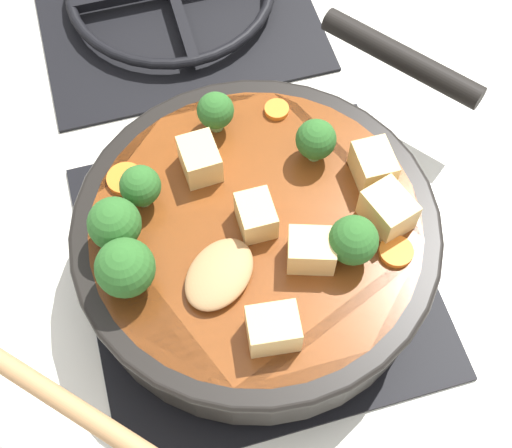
# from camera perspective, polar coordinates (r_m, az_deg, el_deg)

# --- Properties ---
(ground_plane) EXTENTS (2.40, 2.40, 0.00)m
(ground_plane) POSITION_cam_1_polar(r_m,az_deg,el_deg) (0.67, 0.00, -3.56)
(ground_plane) COLOR silver
(front_burner_grate) EXTENTS (0.31, 0.31, 0.03)m
(front_burner_grate) POSITION_cam_1_polar(r_m,az_deg,el_deg) (0.66, 0.00, -3.11)
(front_burner_grate) COLOR black
(front_burner_grate) RESTS_ON ground_plane
(skillet_pan) EXTENTS (0.41, 0.38, 0.06)m
(skillet_pan) POSITION_cam_1_polar(r_m,az_deg,el_deg) (0.62, 0.12, -1.04)
(skillet_pan) COLOR black
(skillet_pan) RESTS_ON front_burner_grate
(wooden_spoon) EXTENTS (0.23, 0.22, 0.02)m
(wooden_spoon) POSITION_cam_1_polar(r_m,az_deg,el_deg) (0.54, -7.46, -10.48)
(wooden_spoon) COLOR #A87A4C
(wooden_spoon) RESTS_ON skillet_pan
(tofu_cube_center_large) EXTENTS (0.03, 0.04, 0.03)m
(tofu_cube_center_large) POSITION_cam_1_polar(r_m,az_deg,el_deg) (0.61, -4.52, 5.19)
(tofu_cube_center_large) COLOR #DBB770
(tofu_cube_center_large) RESTS_ON skillet_pan
(tofu_cube_near_handle) EXTENTS (0.03, 0.04, 0.03)m
(tofu_cube_near_handle) POSITION_cam_1_polar(r_m,az_deg,el_deg) (0.61, 9.36, 4.63)
(tofu_cube_near_handle) COLOR #DBB770
(tofu_cube_near_handle) RESTS_ON skillet_pan
(tofu_cube_east_chunk) EXTENTS (0.03, 0.04, 0.03)m
(tofu_cube_east_chunk) POSITION_cam_1_polar(r_m,az_deg,el_deg) (0.58, -0.35, 0.55)
(tofu_cube_east_chunk) COLOR #DBB770
(tofu_cube_east_chunk) RESTS_ON skillet_pan
(tofu_cube_west_chunk) EXTENTS (0.04, 0.04, 0.03)m
(tofu_cube_west_chunk) POSITION_cam_1_polar(r_m,az_deg,el_deg) (0.54, 1.39, -8.37)
(tofu_cube_west_chunk) COLOR #DBB770
(tofu_cube_west_chunk) RESTS_ON skillet_pan
(tofu_cube_back_piece) EXTENTS (0.04, 0.05, 0.03)m
(tofu_cube_back_piece) POSITION_cam_1_polar(r_m,az_deg,el_deg) (0.59, 10.52, 1.11)
(tofu_cube_back_piece) COLOR #DBB770
(tofu_cube_back_piece) RESTS_ON skillet_pan
(tofu_cube_front_piece) EXTENTS (0.04, 0.04, 0.03)m
(tofu_cube_front_piece) POSITION_cam_1_polar(r_m,az_deg,el_deg) (0.57, 4.45, -2.12)
(tofu_cube_front_piece) COLOR #DBB770
(tofu_cube_front_piece) RESTS_ON skillet_pan
(broccoli_floret_near_spoon) EXTENTS (0.04, 0.04, 0.05)m
(broccoli_floret_near_spoon) POSITION_cam_1_polar(r_m,az_deg,el_deg) (0.57, -11.25, 0.00)
(broccoli_floret_near_spoon) COLOR #709956
(broccoli_floret_near_spoon) RESTS_ON skillet_pan
(broccoli_floret_center_top) EXTENTS (0.05, 0.05, 0.05)m
(broccoli_floret_center_top) POSITION_cam_1_polar(r_m,az_deg,el_deg) (0.55, -10.43, -3.49)
(broccoli_floret_center_top) COLOR #709956
(broccoli_floret_center_top) RESTS_ON skillet_pan
(broccoli_floret_east_rim) EXTENTS (0.04, 0.04, 0.05)m
(broccoli_floret_east_rim) POSITION_cam_1_polar(r_m,az_deg,el_deg) (0.56, 7.80, -1.32)
(broccoli_floret_east_rim) COLOR #709956
(broccoli_floret_east_rim) RESTS_ON skillet_pan
(broccoli_floret_west_rim) EXTENTS (0.03, 0.03, 0.04)m
(broccoli_floret_west_rim) POSITION_cam_1_polar(r_m,az_deg,el_deg) (0.59, -9.24, 3.00)
(broccoli_floret_west_rim) COLOR #709956
(broccoli_floret_west_rim) RESTS_ON skillet_pan
(broccoli_floret_north_edge) EXTENTS (0.04, 0.04, 0.04)m
(broccoli_floret_north_edge) POSITION_cam_1_polar(r_m,az_deg,el_deg) (0.61, 4.81, 6.72)
(broccoli_floret_north_edge) COLOR #709956
(broccoli_floret_north_edge) RESTS_ON skillet_pan
(broccoli_floret_south_cluster) EXTENTS (0.03, 0.03, 0.04)m
(broccoli_floret_south_cluster) POSITION_cam_1_polar(r_m,az_deg,el_deg) (0.63, -3.26, 9.01)
(broccoli_floret_south_cluster) COLOR #709956
(broccoli_floret_south_cluster) RESTS_ON skillet_pan
(carrot_slice_orange_thin) EXTENTS (0.03, 0.03, 0.01)m
(carrot_slice_orange_thin) POSITION_cam_1_polar(r_m,az_deg,el_deg) (0.62, -10.43, 3.58)
(carrot_slice_orange_thin) COLOR orange
(carrot_slice_orange_thin) RESTS_ON skillet_pan
(carrot_slice_near_center) EXTENTS (0.02, 0.02, 0.01)m
(carrot_slice_near_center) POSITION_cam_1_polar(r_m,az_deg,el_deg) (0.65, 1.67, 9.14)
(carrot_slice_near_center) COLOR orange
(carrot_slice_near_center) RESTS_ON skillet_pan
(carrot_slice_edge_slice) EXTENTS (0.03, 0.03, 0.01)m
(carrot_slice_edge_slice) POSITION_cam_1_polar(r_m,az_deg,el_deg) (0.59, 11.15, -2.17)
(carrot_slice_edge_slice) COLOR orange
(carrot_slice_edge_slice) RESTS_ON skillet_pan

